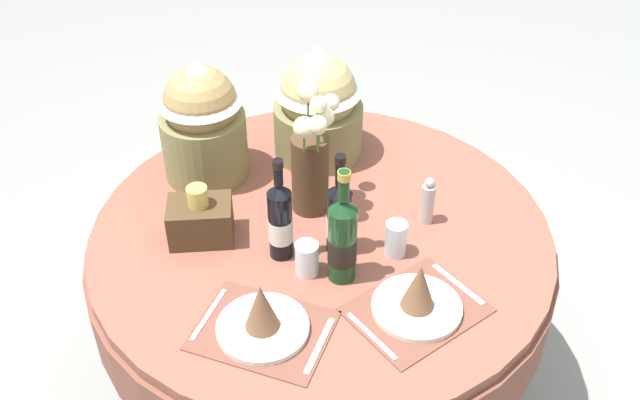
{
  "coord_description": "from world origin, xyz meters",
  "views": [
    {
      "loc": [
        -0.14,
        -1.66,
        2.17
      ],
      "look_at": [
        0.0,
        0.03,
        0.83
      ],
      "focal_mm": 40.83,
      "sensor_mm": 36.0,
      "label": 1
    }
  ],
  "objects": [
    {
      "name": "ground",
      "position": [
        0.0,
        0.0,
        0.0
      ],
      "size": [
        8.0,
        8.0,
        0.0
      ],
      "primitive_type": "plane",
      "color": "gray"
    },
    {
      "name": "dining_table",
      "position": [
        0.0,
        0.0,
        0.61
      ],
      "size": [
        1.41,
        1.41,
        0.75
      ],
      "color": "brown",
      "rests_on": "ground"
    },
    {
      "name": "place_setting_left",
      "position": [
        -0.18,
        -0.39,
        0.8
      ],
      "size": [
        0.42,
        0.38,
        0.16
      ],
      "color": "brown",
      "rests_on": "dining_table"
    },
    {
      "name": "place_setting_right",
      "position": [
        0.22,
        -0.36,
        0.8
      ],
      "size": [
        0.43,
        0.4,
        0.16
      ],
      "color": "brown",
      "rests_on": "dining_table"
    },
    {
      "name": "flower_vase",
      "position": [
        -0.02,
        0.1,
        0.94
      ],
      "size": [
        0.15,
        0.21,
        0.43
      ],
      "color": "#47331E",
      "rests_on": "dining_table"
    },
    {
      "name": "wine_bottle_left",
      "position": [
        -0.12,
        -0.1,
        0.88
      ],
      "size": [
        0.07,
        0.07,
        0.33
      ],
      "color": "black",
      "rests_on": "dining_table"
    },
    {
      "name": "wine_bottle_centre",
      "position": [
        0.04,
        -0.1,
        0.87
      ],
      "size": [
        0.07,
        0.07,
        0.33
      ],
      "color": "black",
      "rests_on": "dining_table"
    },
    {
      "name": "wine_bottle_rear",
      "position": [
        0.04,
        -0.21,
        0.89
      ],
      "size": [
        0.08,
        0.08,
        0.36
      ],
      "color": "#143819",
      "rests_on": "dining_table"
    },
    {
      "name": "tumbler_near_right",
      "position": [
        -0.06,
        -0.19,
        0.8
      ],
      "size": [
        0.07,
        0.07,
        0.1
      ],
      "primitive_type": "cylinder",
      "color": "silver",
      "rests_on": "dining_table"
    },
    {
      "name": "tumbler_mid",
      "position": [
        0.2,
        -0.13,
        0.81
      ],
      "size": [
        0.06,
        0.06,
        0.11
      ],
      "primitive_type": "cylinder",
      "color": "silver",
      "rests_on": "dining_table"
    },
    {
      "name": "pepper_mill",
      "position": [
        0.32,
        0.01,
        0.82
      ],
      "size": [
        0.04,
        0.04,
        0.16
      ],
      "color": "#B7B2AD",
      "rests_on": "dining_table"
    },
    {
      "name": "gift_tub_back_left",
      "position": [
        -0.35,
        0.31,
        0.97
      ],
      "size": [
        0.27,
        0.27,
        0.42
      ],
      "color": "olive",
      "rests_on": "dining_table"
    },
    {
      "name": "gift_tub_back_centre",
      "position": [
        0.03,
        0.41,
        0.96
      ],
      "size": [
        0.3,
        0.3,
        0.4
      ],
      "color": "olive",
      "rests_on": "dining_table"
    },
    {
      "name": "woven_basket_side_left",
      "position": [
        -0.35,
        -0.01,
        0.82
      ],
      "size": [
        0.19,
        0.13,
        0.18
      ],
      "color": "#47331E",
      "rests_on": "dining_table"
    }
  ]
}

